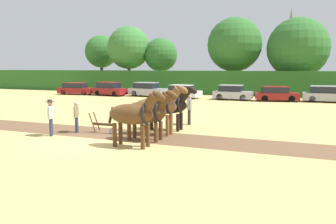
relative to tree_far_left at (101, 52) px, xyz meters
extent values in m
plane|color=tan|center=(18.76, -31.68, -5.62)|extent=(240.00, 240.00, 0.00)
cube|color=brown|center=(16.58, -29.55, -5.62)|extent=(28.10, 2.99, 0.01)
cube|color=#286023|center=(18.76, -4.55, -4.18)|extent=(72.05, 1.26, 2.87)
cylinder|color=#4C3823|center=(0.00, 0.00, -3.46)|extent=(0.44, 0.44, 4.31)
sphere|color=#2D6628|center=(0.00, 0.00, 0.03)|extent=(4.85, 4.85, 4.85)
cylinder|color=brown|center=(5.75, -2.17, -3.44)|extent=(0.44, 0.44, 4.36)
sphere|color=#387533|center=(5.75, -2.17, 0.36)|extent=(5.90, 5.90, 5.90)
cylinder|color=brown|center=(10.12, -1.13, -3.76)|extent=(0.44, 0.44, 3.72)
sphere|color=#2D6628|center=(10.12, -1.13, -0.64)|extent=(4.59, 4.59, 4.59)
cylinder|color=brown|center=(20.15, -0.92, -3.49)|extent=(0.44, 0.44, 4.26)
sphere|color=#2D6628|center=(20.15, -0.92, 0.53)|extent=(6.87, 6.87, 6.87)
cylinder|color=#423323|center=(27.69, -1.30, -3.83)|extent=(0.44, 0.44, 3.58)
sphere|color=#2D6628|center=(27.69, -1.30, -0.06)|extent=(7.19, 7.19, 7.19)
cylinder|color=gray|center=(26.74, 39.47, -1.79)|extent=(2.38, 2.38, 7.66)
cone|color=slate|center=(26.74, 39.47, 6.72)|extent=(2.62, 2.62, 9.36)
ellipsoid|color=#513319|center=(20.76, -31.63, -4.25)|extent=(2.01, 0.93, 0.86)
cylinder|color=#513319|center=(21.41, -31.39, -5.12)|extent=(0.18, 0.18, 0.99)
cylinder|color=#513319|center=(21.41, -31.88, -5.12)|extent=(0.18, 0.18, 0.99)
cylinder|color=#513319|center=(20.12, -31.37, -5.12)|extent=(0.18, 0.18, 0.99)
cylinder|color=#513319|center=(20.11, -31.86, -5.12)|extent=(0.18, 0.18, 0.99)
cylinder|color=#513319|center=(21.61, -31.64, -3.76)|extent=(0.80, 0.42, 0.89)
ellipsoid|color=#513319|center=(22.03, -31.65, -3.46)|extent=(0.68, 0.27, 0.54)
cube|color=black|center=(21.79, -31.64, -3.58)|extent=(0.42, 0.09, 0.56)
cylinder|color=black|center=(19.82, -31.61, -4.34)|extent=(0.30, 0.12, 0.71)
torus|color=black|center=(21.46, -31.64, -4.18)|extent=(0.12, 0.88, 0.88)
ellipsoid|color=#513319|center=(20.78, -30.28, -4.33)|extent=(2.07, 1.04, 0.96)
cylinder|color=#513319|center=(21.45, -30.01, -5.19)|extent=(0.18, 0.18, 0.86)
cylinder|color=#513319|center=(21.45, -30.57, -5.19)|extent=(0.18, 0.18, 0.86)
cylinder|color=#513319|center=(20.12, -29.99, -5.19)|extent=(0.18, 0.18, 0.86)
cylinder|color=#513319|center=(20.11, -30.55, -5.19)|extent=(0.18, 0.18, 0.86)
cylinder|color=#513319|center=(21.65, -30.30, -3.82)|extent=(0.85, 0.47, 0.94)
ellipsoid|color=#513319|center=(22.08, -30.30, -3.51)|extent=(0.68, 0.27, 0.54)
cube|color=black|center=(21.84, -30.30, -3.61)|extent=(0.43, 0.09, 0.58)
cylinder|color=black|center=(19.81, -30.27, -4.43)|extent=(0.30, 0.12, 0.71)
torus|color=black|center=(21.50, -30.29, -4.26)|extent=(0.12, 0.97, 0.97)
ellipsoid|color=brown|center=(20.80, -28.94, -4.21)|extent=(2.11, 0.95, 0.87)
cylinder|color=brown|center=(21.49, -28.70, -5.11)|extent=(0.18, 0.18, 1.02)
cylinder|color=brown|center=(21.48, -29.20, -5.11)|extent=(0.18, 0.18, 1.02)
cylinder|color=brown|center=(20.13, -28.68, -5.11)|extent=(0.18, 0.18, 1.02)
cylinder|color=brown|center=(20.12, -29.18, -5.11)|extent=(0.18, 0.18, 1.02)
cylinder|color=brown|center=(21.69, -28.95, -3.69)|extent=(0.84, 0.42, 0.95)
ellipsoid|color=brown|center=(22.14, -28.96, -3.37)|extent=(0.68, 0.27, 0.54)
cube|color=gray|center=(21.89, -28.96, -3.50)|extent=(0.45, 0.09, 0.61)
cylinder|color=gray|center=(19.81, -28.92, -4.30)|extent=(0.30, 0.12, 0.71)
torus|color=black|center=(21.54, -28.95, -4.14)|extent=(0.12, 0.89, 0.89)
ellipsoid|color=black|center=(20.82, -27.59, -4.30)|extent=(2.30, 0.99, 0.91)
cylinder|color=black|center=(21.57, -27.34, -5.16)|extent=(0.18, 0.18, 0.92)
cylinder|color=black|center=(21.56, -27.87, -5.16)|extent=(0.18, 0.18, 0.92)
cylinder|color=black|center=(20.09, -27.32, -5.16)|extent=(0.18, 0.18, 0.92)
cylinder|color=black|center=(20.08, -27.85, -5.16)|extent=(0.18, 0.18, 0.92)
cylinder|color=black|center=(21.79, -27.61, -3.78)|extent=(0.84, 0.44, 0.94)
ellipsoid|color=black|center=(22.23, -27.62, -3.47)|extent=(0.68, 0.27, 0.54)
cube|color=black|center=(21.99, -27.61, -3.59)|extent=(0.44, 0.09, 0.59)
cylinder|color=black|center=(19.74, -27.58, -4.39)|extent=(0.30, 0.12, 0.71)
torus|color=black|center=(21.62, -27.61, -4.22)|extent=(0.12, 0.93, 0.92)
cube|color=#4C331E|center=(18.24, -29.57, -5.17)|extent=(1.32, 0.12, 0.12)
cube|color=#939399|center=(18.76, -29.58, -5.52)|extent=(0.48, 0.21, 0.39)
cylinder|color=#4C331E|center=(17.65, -29.36, -5.07)|extent=(0.40, 0.07, 0.96)
cylinder|color=#4C331E|center=(17.64, -29.76, -5.07)|extent=(0.40, 0.07, 0.96)
cylinder|color=#28334C|center=(16.74, -29.77, -5.22)|extent=(0.14, 0.14, 0.80)
cylinder|color=#28334C|center=(16.84, -29.96, -5.22)|extent=(0.14, 0.14, 0.80)
cube|color=tan|center=(16.79, -29.87, -4.54)|extent=(0.40, 0.50, 0.56)
sphere|color=tan|center=(16.79, -29.87, -4.14)|extent=(0.22, 0.22, 0.22)
cylinder|color=tan|center=(16.65, -29.62, -4.56)|extent=(0.09, 0.09, 0.53)
cylinder|color=tan|center=(16.92, -30.11, -4.56)|extent=(0.09, 0.09, 0.53)
cylinder|color=#38332D|center=(21.48, -25.60, -5.18)|extent=(0.14, 0.14, 0.88)
cylinder|color=#38332D|center=(21.59, -25.80, -5.18)|extent=(0.14, 0.14, 0.88)
cube|color=#B7B7BC|center=(21.53, -25.70, -4.42)|extent=(0.41, 0.55, 0.63)
sphere|color=tan|center=(21.53, -25.70, -3.98)|extent=(0.24, 0.24, 0.24)
cylinder|color=#B7B7BC|center=(21.39, -25.43, -4.44)|extent=(0.09, 0.09, 0.59)
cylinder|color=#B7B7BC|center=(21.67, -25.97, -4.44)|extent=(0.09, 0.09, 0.59)
cylinder|color=#28334C|center=(16.07, -30.90, -5.19)|extent=(0.14, 0.14, 0.86)
cylinder|color=#28334C|center=(16.19, -31.09, -5.19)|extent=(0.14, 0.14, 0.86)
cube|color=silver|center=(16.13, -31.00, -4.45)|extent=(0.43, 0.53, 0.61)
sphere|color=tan|center=(16.13, -31.00, -4.02)|extent=(0.23, 0.23, 0.23)
cylinder|color=silver|center=(15.97, -30.74, -4.47)|extent=(0.09, 0.09, 0.57)
cylinder|color=silver|center=(16.28, -31.25, -4.47)|extent=(0.09, 0.09, 0.57)
cylinder|color=#42382D|center=(16.13, -31.00, -3.95)|extent=(0.44, 0.44, 0.02)
cylinder|color=#42382D|center=(16.13, -31.00, -3.90)|extent=(0.22, 0.22, 0.10)
cube|color=maroon|center=(2.71, -10.23, -5.12)|extent=(4.52, 2.21, 0.67)
cube|color=black|center=(2.49, -10.25, -4.51)|extent=(2.77, 1.84, 0.55)
cube|color=maroon|center=(2.49, -10.25, -4.20)|extent=(2.77, 1.84, 0.06)
cylinder|color=black|center=(3.96, -9.33, -5.31)|extent=(0.64, 0.29, 0.61)
cylinder|color=black|center=(4.13, -10.81, -5.31)|extent=(0.64, 0.29, 0.61)
cylinder|color=black|center=(1.28, -9.65, -5.31)|extent=(0.64, 0.29, 0.61)
cylinder|color=black|center=(1.46, -11.13, -5.31)|extent=(0.64, 0.29, 0.61)
cube|color=maroon|center=(7.29, -10.11, -5.09)|extent=(4.34, 2.39, 0.73)
cube|color=black|center=(7.09, -10.07, -4.42)|extent=(2.69, 1.95, 0.62)
cube|color=maroon|center=(7.09, -10.07, -4.08)|extent=(2.69, 1.95, 0.06)
cylinder|color=black|center=(8.67, -9.55, -5.31)|extent=(0.64, 0.31, 0.61)
cylinder|color=black|center=(8.43, -11.07, -5.31)|extent=(0.64, 0.31, 0.61)
cylinder|color=black|center=(6.15, -9.15, -5.31)|extent=(0.64, 0.31, 0.61)
cylinder|color=black|center=(5.91, -10.67, -5.31)|extent=(0.64, 0.31, 0.61)
cube|color=#9E9EA8|center=(11.84, -9.57, -5.06)|extent=(4.33, 2.12, 0.74)
cube|color=black|center=(11.63, -9.56, -4.39)|extent=(2.64, 1.81, 0.61)
cube|color=#9E9EA8|center=(11.63, -9.56, -4.06)|extent=(2.64, 1.81, 0.06)
cylinder|color=black|center=(13.20, -8.89, -5.28)|extent=(0.69, 0.27, 0.68)
cylinder|color=black|center=(13.08, -10.46, -5.28)|extent=(0.69, 0.27, 0.68)
cylinder|color=black|center=(10.60, -8.69, -5.28)|extent=(0.69, 0.27, 0.68)
cylinder|color=black|center=(10.48, -10.26, -5.28)|extent=(0.69, 0.27, 0.68)
cube|color=silver|center=(16.21, -10.08, -5.12)|extent=(4.11, 2.48, 0.65)
cube|color=black|center=(16.02, -10.04, -4.53)|extent=(2.57, 2.00, 0.53)
cube|color=silver|center=(16.02, -10.04, -4.23)|extent=(2.57, 2.00, 0.06)
cylinder|color=black|center=(17.52, -9.56, -5.31)|extent=(0.65, 0.34, 0.62)
cylinder|color=black|center=(17.22, -11.07, -5.31)|extent=(0.65, 0.34, 0.62)
cylinder|color=black|center=(15.19, -9.09, -5.31)|extent=(0.65, 0.34, 0.62)
cylinder|color=black|center=(14.89, -10.59, -5.31)|extent=(0.65, 0.34, 0.62)
cube|color=#A8A8B2|center=(21.58, -10.23, -5.10)|extent=(3.90, 2.00, 0.70)
cube|color=black|center=(21.39, -10.22, -4.46)|extent=(2.37, 1.74, 0.58)
cube|color=#A8A8B2|center=(21.39, -10.22, -4.14)|extent=(2.37, 1.74, 0.06)
cylinder|color=black|center=(22.80, -9.51, -5.30)|extent=(0.64, 0.25, 0.63)
cylinder|color=black|center=(22.71, -11.08, -5.30)|extent=(0.64, 0.25, 0.63)
cylinder|color=black|center=(20.44, -9.38, -5.30)|extent=(0.64, 0.25, 0.63)
cylinder|color=black|center=(20.36, -10.95, -5.30)|extent=(0.64, 0.25, 0.63)
cube|color=maroon|center=(25.83, -10.08, -5.11)|extent=(4.28, 2.56, 0.67)
cube|color=black|center=(25.63, -10.12, -4.50)|extent=(2.67, 2.07, 0.55)
cube|color=maroon|center=(25.63, -10.12, -4.20)|extent=(2.67, 2.07, 0.06)
cylinder|color=black|center=(26.89, -9.06, -5.30)|extent=(0.67, 0.34, 0.64)
cylinder|color=black|center=(27.20, -10.62, -5.30)|extent=(0.67, 0.34, 0.64)
cylinder|color=black|center=(24.46, -9.55, -5.30)|extent=(0.67, 0.34, 0.64)
cylinder|color=black|center=(24.77, -11.11, -5.30)|extent=(0.67, 0.34, 0.64)
cube|color=#9E9EA8|center=(30.37, -9.42, -5.09)|extent=(4.39, 1.83, 0.72)
cube|color=black|center=(30.15, -9.42, -4.43)|extent=(2.64, 1.64, 0.60)
cube|color=#9E9EA8|center=(30.15, -9.42, -4.10)|extent=(2.64, 1.64, 0.06)
cylinder|color=black|center=(29.01, -8.62, -5.31)|extent=(0.62, 0.22, 0.62)
cylinder|color=black|center=(29.00, -10.21, -5.31)|extent=(0.62, 0.22, 0.62)
camera|label=1|loc=(26.84, -43.69, -2.31)|focal=35.00mm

